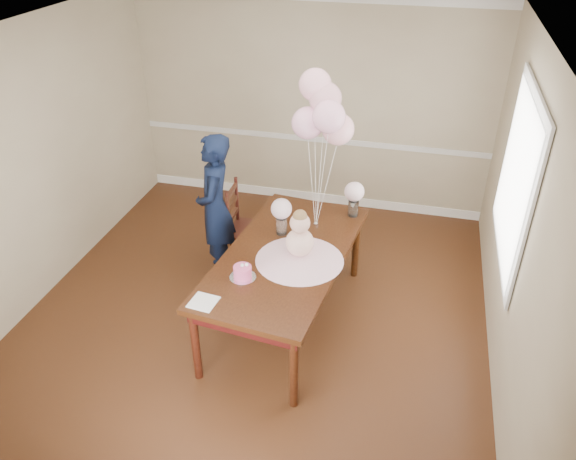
{
  "coord_description": "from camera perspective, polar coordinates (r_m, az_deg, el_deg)",
  "views": [
    {
      "loc": [
        1.38,
        -4.16,
        3.69
      ],
      "look_at": [
        0.33,
        0.0,
        1.05
      ],
      "focal_mm": 35.0,
      "sensor_mm": 36.0,
      "label": 1
    }
  ],
  "objects": [
    {
      "name": "cake_platter",
      "position": [
        4.89,
        -4.61,
        -4.8
      ],
      "size": [
        0.26,
        0.26,
        0.01
      ],
      "primitive_type": "cylinder",
      "rotation": [
        0.0,
        0.0,
        -0.11
      ],
      "color": "silver",
      "rests_on": "dining_table_top"
    },
    {
      "name": "balloon_weight",
      "position": [
        5.61,
        2.84,
        0.6
      ],
      "size": [
        0.05,
        0.05,
        0.02
      ],
      "primitive_type": "cylinder",
      "rotation": [
        0.0,
        0.0,
        -0.11
      ],
      "color": "silver",
      "rests_on": "dining_table_top"
    },
    {
      "name": "woman",
      "position": [
        5.92,
        -7.4,
        2.24
      ],
      "size": [
        0.52,
        0.66,
        1.62
      ],
      "primitive_type": "imported",
      "rotation": [
        0.0,
        0.0,
        -1.34
      ],
      "color": "black",
      "rests_on": "floor"
    },
    {
      "name": "balloon_b",
      "position": [
        5.03,
        4.17,
        11.41
      ],
      "size": [
        0.3,
        0.3,
        0.3
      ],
      "primitive_type": "sphere",
      "color": "#FFB4D8",
      "rests_on": "balloon_ribbon_b"
    },
    {
      "name": "cake_flower_a",
      "position": [
        4.81,
        -4.68,
        -3.59
      ],
      "size": [
        0.03,
        0.03,
        0.03
      ],
      "primitive_type": "sphere",
      "color": "white",
      "rests_on": "birthday_cake"
    },
    {
      "name": "baby_head",
      "position": [
        4.88,
        1.22,
        0.72
      ],
      "size": [
        0.18,
        0.18,
        0.18
      ],
      "primitive_type": "sphere",
      "color": "#D9A795",
      "rests_on": "baby_torso"
    },
    {
      "name": "chair_leg_br",
      "position": [
        6.45,
        -1.9,
        -1.1
      ],
      "size": [
        0.04,
        0.04,
        0.41
      ],
      "primitive_type": "cylinder",
      "rotation": [
        0.0,
        0.0,
        0.05
      ],
      "color": "#38200F",
      "rests_on": "floor"
    },
    {
      "name": "balloon_d",
      "position": [
        5.18,
        2.78,
        14.53
      ],
      "size": [
        0.3,
        0.3,
        0.3
      ],
      "primitive_type": "sphere",
      "color": "#FFB4C8",
      "rests_on": "balloon_ribbon_d"
    },
    {
      "name": "table_leg_bl",
      "position": [
        6.31,
        -0.91,
        -0.15
      ],
      "size": [
        0.08,
        0.08,
        0.74
      ],
      "primitive_type": "cylinder",
      "rotation": [
        0.0,
        0.0,
        -0.11
      ],
      "color": "black",
      "rests_on": "floor"
    },
    {
      "name": "floor",
      "position": [
        5.73,
        -3.28,
        -8.57
      ],
      "size": [
        4.5,
        5.0,
        0.0
      ],
      "primitive_type": "cube",
      "color": "#341A0D",
      "rests_on": "ground"
    },
    {
      "name": "balloon_ribbon_a",
      "position": [
        5.41,
        2.43,
        4.74
      ],
      "size": [
        0.1,
        0.02,
        0.89
      ],
      "primitive_type": "cylinder",
      "rotation": [
        0.0,
        -0.1,
        -0.11
      ],
      "color": "white",
      "rests_on": "balloon_weight"
    },
    {
      "name": "rose_vase_near",
      "position": [
        5.43,
        -0.67,
        0.43
      ],
      "size": [
        0.12,
        0.12,
        0.17
      ],
      "primitive_type": "cylinder",
      "rotation": [
        0.0,
        0.0,
        -0.11
      ],
      "color": "white",
      "rests_on": "dining_table_top"
    },
    {
      "name": "balloon_c",
      "position": [
        5.17,
        3.82,
        13.2
      ],
      "size": [
        0.3,
        0.3,
        0.3
      ],
      "primitive_type": "sphere",
      "color": "#E1A0B1",
      "rests_on": "balloon_ribbon_c"
    },
    {
      "name": "roses_far",
      "position": [
        5.68,
        6.76,
        3.89
      ],
      "size": [
        0.2,
        0.2,
        0.2
      ],
      "primitive_type": "sphere",
      "color": "#FCD4DD",
      "rests_on": "rose_vase_far"
    },
    {
      "name": "wall_left",
      "position": [
        6.0,
        -24.83,
        5.59
      ],
      "size": [
        0.02,
        5.0,
        2.7
      ],
      "primitive_type": "cube",
      "color": "tan",
      "rests_on": "floor"
    },
    {
      "name": "baby_torso",
      "position": [
        4.99,
        1.2,
        -1.27
      ],
      "size": [
        0.25,
        0.25,
        0.25
      ],
      "primitive_type": "sphere",
      "color": "pink",
      "rests_on": "baby_skirt"
    },
    {
      "name": "balloon_a",
      "position": [
        5.18,
        2.01,
        10.81
      ],
      "size": [
        0.3,
        0.3,
        0.3
      ],
      "primitive_type": "sphere",
      "color": "#F7AFD3",
      "rests_on": "balloon_ribbon_a"
    },
    {
      "name": "balloon_e",
      "position": [
        5.2,
        5.11,
        10.17
      ],
      "size": [
        0.3,
        0.3,
        0.3
      ],
      "primitive_type": "sphere",
      "color": "#FDB3C2",
      "rests_on": "balloon_ribbon_e"
    },
    {
      "name": "chair_slat_low",
      "position": [
        6.19,
        -5.62,
        1.44
      ],
      "size": [
        0.05,
        0.38,
        0.05
      ],
      "primitive_type": "cube",
      "rotation": [
        0.0,
        0.0,
        0.05
      ],
      "color": "#3C1C10",
      "rests_on": "dining_chair_seat"
    },
    {
      "name": "chair_leg_bl",
      "position": [
        6.53,
        -4.86,
        -0.77
      ],
      "size": [
        0.04,
        0.04,
        0.41
      ],
      "primitive_type": "cylinder",
      "rotation": [
        0.0,
        0.0,
        0.05
      ],
      "color": "#3D1D10",
      "rests_on": "floor"
    },
    {
      "name": "table_leg_fl",
      "position": [
        4.91,
        -9.37,
        -11.44
      ],
      "size": [
        0.08,
        0.08,
        0.74
      ],
      "primitive_type": "cylinder",
      "rotation": [
        0.0,
        0.0,
        -0.11
      ],
      "color": "black",
      "rests_on": "floor"
    },
    {
      "name": "window_frame",
      "position": [
        5.2,
        22.23,
        4.8
      ],
      "size": [
        0.02,
        1.66,
        1.56
      ],
      "primitive_type": "cube",
      "color": "silver",
      "rests_on": "wall_right"
    },
    {
      "name": "wall_back",
      "position": [
        7.19,
        2.35,
        12.6
      ],
      "size": [
        4.5,
        0.02,
        2.7
      ],
      "primitive_type": "cube",
      "color": "tan",
      "rests_on": "floor"
    },
    {
      "name": "balloon_ribbon_d",
      "position": [
        5.39,
        2.79,
        6.52
      ],
      "size": [
        0.08,
        0.12,
        1.2
      ],
      "primitive_type": "cylinder",
      "rotation": [
        -0.09,
        -0.07,
        -0.11
      ],
      "color": "white",
      "rests_on": "balloon_weight"
    },
    {
      "name": "cake_flower_b",
      "position": [
        4.82,
        -4.23,
        -3.53
      ],
      "size": [
        0.03,
        0.03,
        0.03
      ],
      "primitive_type": "sphere",
      "color": "white",
      "rests_on": "birthday_cake"
    },
    {
      "name": "rose_vase_far",
      "position": [
        5.77,
        6.64,
        2.22
      ],
      "size": [
        0.12,
        0.12,
        0.17
      ],
      "primitive_type": "cylinder",
      "rotation": [
        0.0,
        0.0,
        -0.11
      ],
      "color": "silver",
      "rests_on": "dining_table_top"
    },
    {
      "name": "balloon_ribbon_b",
      "position": [
        5.33,
        3.43,
        4.94
      ],
      "size": [
        0.1,
        0.07,
        0.99
      ],
      "primitive_type": "cylinder",
      "rotation": [
        0.05,
        0.1,
        -0.11
      ],
      "color": "white",
      "rests_on": "balloon_weight"
    },
    {
      "name": "window_blinds",
      "position": [
        5.19,
        22.04,
        4.83
      ],
      "size": [
        0.01,
        1.5,
        1.4
      ],
      "primitive_type": "cube",
      "color": "white",
      "rests_on": "wall_right"
    },
    {
      "name": "ceiling",
      "position": [
        4.49,
        -4.37,
        18.77
      ],
      "size": [
        4.5,
        5.0,
        0.02
      ],
      "primitive_type": "cube",
      "color": "white",
      "rests_on": "wall_back"
    },
    {
      "name": "chair_back_post_r",
      "position": [
        6.28,
        -5.23,
        3.13
      ],
      "size": [
        0.04,
        0.04,
        0.54
      ],
      "primitive_type": "cylinder",
      "rotation": [
        0.0,
        0.0,
        0.05
      ],
      "color": "black",
      "rests_on": "dining_chair_seat"
    },
    {
      "name": "wall_right",
      "position": [
        4.85,
        22.53,
        0.08
      ],
      "size": [
        0.02,
        5.0,
        2.7
      ],
      "primitive_type": "cube",
      "color": "tan",
      "rests_on": "floor"
    },
    {
      "name": "balloon_ribbon_c",
      "position": [
        5.39,
        3.28,
        5.87
      ],
      "size": [
        0.03,
        0.1,
        1.1
      ],
      "primitive_type": "cylinder",
      "rotation": [
        -0.09,
        0.02,
        -0.11
      ],
      "color": "white",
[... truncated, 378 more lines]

